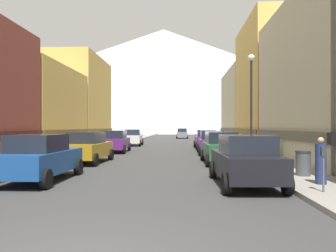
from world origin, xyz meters
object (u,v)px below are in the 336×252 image
object	(u,v)px
potted_plant_1	(27,151)
car_right_2	(211,142)
car_driving_0	(182,133)
parking_meter_near	(323,163)
car_left_1	(88,147)
potted_plant_0	(272,153)
car_left_3	(133,137)
trash_bin_right	(303,163)
car_left_0	(40,158)
car_right_0	(245,160)
pedestrian_0	(321,162)
potted_plant_2	(273,150)
car_left_2	(115,141)
streetlamp_right	(251,92)
car_right_1	(221,147)
car_right_3	(206,139)

from	to	relation	value
potted_plant_1	car_right_2	bearing A→B (deg)	33.48
car_driving_0	parking_meter_near	size ratio (longest dim) A/B	3.31
car_left_1	potted_plant_0	size ratio (longest dim) A/B	6.25
car_left_3	trash_bin_right	size ratio (longest dim) A/B	4.58
car_left_0	parking_meter_near	world-z (taller)	car_left_0
car_right_0	pedestrian_0	distance (m)	2.48
pedestrian_0	car_right_2	bearing A→B (deg)	100.08
potted_plant_1	pedestrian_0	world-z (taller)	pedestrian_0
trash_bin_right	potted_plant_2	world-z (taller)	trash_bin_right
car_left_2	parking_meter_near	bearing A→B (deg)	-59.95
car_driving_0	parking_meter_near	world-z (taller)	car_driving_0
car_right_0	potted_plant_0	distance (m)	8.95
car_left_3	potted_plant_0	xyz separation A→B (m)	(10.80, -15.94, -0.39)
car_right_0	pedestrian_0	world-z (taller)	car_right_0
potted_plant_2	potted_plant_0	bearing A→B (deg)	90.00
car_right_2	potted_plant_0	distance (m)	5.99
car_left_0	car_left_2	bearing A→B (deg)	89.99
potted_plant_1	car_left_0	bearing A→B (deg)	-60.40
car_left_2	streetlamp_right	size ratio (longest dim) A/B	0.76
streetlamp_right	car_left_0	bearing A→B (deg)	-147.64
car_left_0	car_left_3	distance (m)	23.66
car_right_2	car_right_1	bearing A→B (deg)	-90.01
car_right_3	trash_bin_right	xyz separation A→B (m)	(2.55, -17.96, -0.26)
streetlamp_right	car_right_0	bearing A→B (deg)	-103.54
car_left_1	car_left_3	bearing A→B (deg)	90.00
car_right_1	streetlamp_right	xyz separation A→B (m)	(1.55, -0.63, 3.09)
trash_bin_right	parking_meter_near	bearing A→B (deg)	-100.33
potted_plant_0	pedestrian_0	xyz separation A→B (m)	(-0.75, -8.74, 0.36)
car_right_0	potted_plant_0	bearing A→B (deg)	69.05
car_left_0	car_right_1	xyz separation A→B (m)	(7.60, 6.43, 0.00)
car_left_2	potted_plant_2	bearing A→B (deg)	-31.13
car_left_2	streetlamp_right	xyz separation A→B (m)	(9.15, -8.30, 3.09)
potted_plant_1	trash_bin_right	bearing A→B (deg)	-19.56
car_left_0	car_right_3	size ratio (longest dim) A/B	1.00
car_left_3	potted_plant_2	bearing A→B (deg)	-56.12
car_right_0	car_right_2	bearing A→B (deg)	90.01
car_right_1	trash_bin_right	xyz separation A→B (m)	(2.55, -5.54, -0.26)
car_driving_0	potted_plant_0	world-z (taller)	car_driving_0
car_left_3	car_right_0	size ratio (longest dim) A/B	1.01
car_left_2	car_driving_0	bearing A→B (deg)	80.44
car_left_0	trash_bin_right	xyz separation A→B (m)	(10.15, 0.89, -0.26)
car_left_0	car_left_3	bearing A→B (deg)	90.01
trash_bin_right	pedestrian_0	world-z (taller)	pedestrian_0
car_driving_0	potted_plant_2	xyz separation A→B (m)	(5.40, -38.57, -0.19)
car_left_2	potted_plant_2	world-z (taller)	car_left_2
car_left_3	streetlamp_right	bearing A→B (deg)	-62.87
car_left_3	potted_plant_2	size ratio (longest dim) A/B	4.65
car_left_1	car_left_3	size ratio (longest dim) A/B	0.99
car_right_2	car_right_3	size ratio (longest dim) A/B	1.00
car_left_2	pedestrian_0	distance (m)	18.15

